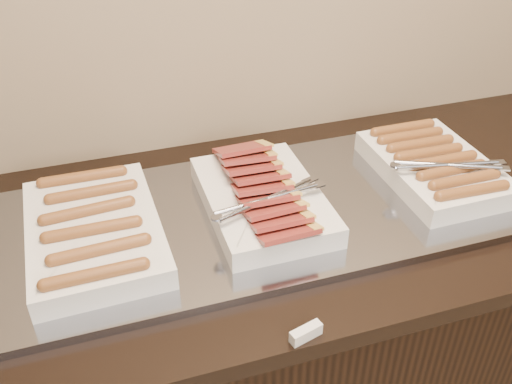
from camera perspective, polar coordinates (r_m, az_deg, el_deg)
counter at (r=1.61m, az=0.92°, el=-15.12°), size 2.06×0.76×0.90m
warming_tray at (r=1.29m, az=0.06°, el=-2.18°), size 1.20×0.50×0.02m
dish_left at (r=1.23m, az=-15.91°, el=-3.71°), size 0.27×0.40×0.07m
dish_center at (r=1.26m, az=0.66°, el=-0.57°), size 0.27×0.39×0.09m
dish_right at (r=1.44m, az=17.44°, el=2.51°), size 0.27×0.36×0.08m
label_holder at (r=1.03m, az=5.01°, el=-13.87°), size 0.06×0.03×0.02m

